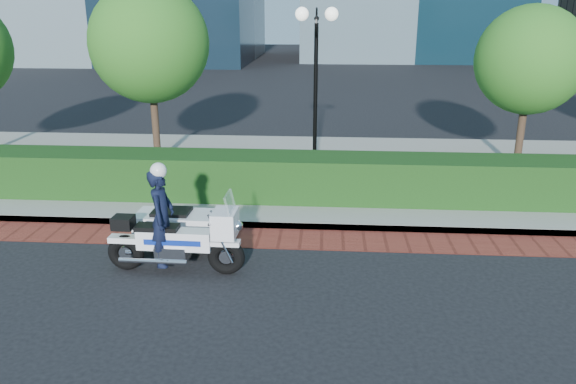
# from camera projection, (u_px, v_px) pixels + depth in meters

# --- Properties ---
(ground) EXTENTS (120.00, 120.00, 0.00)m
(ground) POSITION_uv_depth(u_px,v_px,m) (248.00, 272.00, 9.71)
(ground) COLOR black
(ground) RESTS_ON ground
(brick_strip) EXTENTS (60.00, 1.00, 0.01)m
(brick_strip) POSITION_uv_depth(u_px,v_px,m) (259.00, 238.00, 11.13)
(brick_strip) COLOR maroon
(brick_strip) RESTS_ON ground
(sidewalk) EXTENTS (60.00, 8.00, 0.15)m
(sidewalk) POSITION_uv_depth(u_px,v_px,m) (278.00, 171.00, 15.37)
(sidewalk) COLOR gray
(sidewalk) RESTS_ON ground
(hedge_main) EXTENTS (18.00, 1.20, 1.00)m
(hedge_main) POSITION_uv_depth(u_px,v_px,m) (269.00, 176.00, 12.91)
(hedge_main) COLOR #153311
(hedge_main) RESTS_ON sidewalk
(lamppost) EXTENTS (1.02, 0.70, 4.21)m
(lamppost) POSITION_uv_depth(u_px,v_px,m) (316.00, 67.00, 13.63)
(lamppost) COLOR black
(lamppost) RESTS_ON sidewalk
(tree_b) EXTENTS (3.20, 3.20, 4.89)m
(tree_b) POSITION_uv_depth(u_px,v_px,m) (149.00, 43.00, 15.02)
(tree_b) COLOR #332319
(tree_b) RESTS_ON sidewalk
(tree_c) EXTENTS (2.80, 2.80, 4.30)m
(tree_c) POSITION_uv_depth(u_px,v_px,m) (530.00, 60.00, 14.46)
(tree_c) COLOR #332319
(tree_c) RESTS_ON sidewalk
(police_motorcycle) EXTENTS (2.41, 1.70, 1.95)m
(police_motorcycle) POSITION_uv_depth(u_px,v_px,m) (175.00, 228.00, 9.86)
(police_motorcycle) COLOR black
(police_motorcycle) RESTS_ON ground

